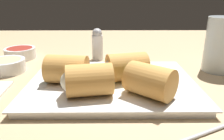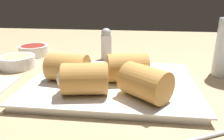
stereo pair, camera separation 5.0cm
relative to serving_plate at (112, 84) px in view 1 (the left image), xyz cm
name	(u,v)px [view 1 (the left image)]	position (x,y,z in cm)	size (l,w,h in cm)	color
table_surface	(96,96)	(-3.20, -1.89, -1.76)	(180.00, 140.00, 2.00)	tan
serving_plate	(112,84)	(0.00, 0.00, 0.00)	(32.09, 24.20, 1.50)	white
roll_front_left	(86,80)	(-4.28, -6.42, 3.44)	(8.88, 6.57, 5.41)	#D19347
roll_front_right	(125,67)	(2.43, 0.19, 3.44)	(8.98, 7.09, 5.41)	#D19347
roll_back_left	(65,69)	(-8.96, -0.96, 3.44)	(8.84, 6.42, 5.41)	#D19347
roll_back_right	(148,80)	(5.81, -6.52, 3.44)	(9.29, 9.00, 5.41)	#D19347
dipping_bowl_near	(7,65)	(-24.81, 9.27, 0.85)	(8.49, 8.49, 2.96)	white
dipping_bowl_far	(20,53)	(-25.96, 20.53, 0.85)	(8.49, 8.49, 2.96)	white
drinking_glass	(221,45)	(25.42, 9.56, 5.59)	(7.22, 7.22, 12.70)	silver
salt_shaker	(97,44)	(-3.84, 19.09, 3.62)	(3.00, 3.00, 8.72)	silver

